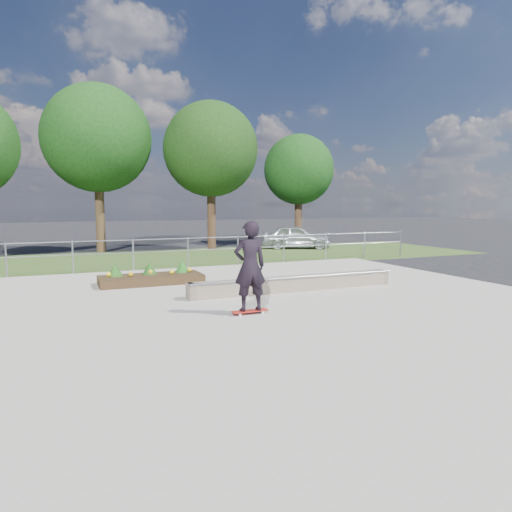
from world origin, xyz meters
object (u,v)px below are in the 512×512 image
(grind_ledge, at_px, (295,283))
(parked_car, at_px, (296,237))
(planter_bed, at_px, (151,277))
(skateboarder, at_px, (250,266))

(grind_ledge, distance_m, parked_car, 12.67)
(planter_bed, xyz_separation_m, parked_car, (9.39, 8.37, 0.40))
(planter_bed, height_order, parked_car, parked_car)
(grind_ledge, xyz_separation_m, planter_bed, (-3.39, 2.79, -0.02))
(skateboarder, height_order, parked_car, skateboarder)
(parked_car, bearing_deg, planter_bed, 157.52)
(parked_car, bearing_deg, grind_ledge, 177.54)
(grind_ledge, bearing_deg, skateboarder, -137.49)
(planter_bed, distance_m, parked_car, 12.58)
(planter_bed, bearing_deg, parked_car, 41.72)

